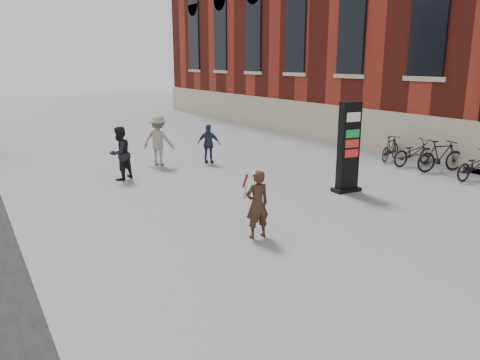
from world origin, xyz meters
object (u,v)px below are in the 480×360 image
info_pylon (348,148)px  pedestrian_a (120,153)px  bike_5 (441,156)px  pedestrian_b (158,140)px  woman (257,203)px  bike_4 (476,165)px  pedestrian_c (209,144)px  bike_6 (414,153)px  bike_7 (391,148)px

info_pylon → pedestrian_a: (-5.35, 4.90, -0.45)m
info_pylon → bike_5: bearing=7.2°
pedestrian_b → woman: bearing=128.5°
info_pylon → bike_4: (4.65, -1.09, -0.85)m
pedestrian_c → bike_6: bearing=-173.2°
info_pylon → bike_4: info_pylon is taller
pedestrian_b → pedestrian_c: (1.75, -0.69, -0.19)m
bike_4 → bike_7: bike_7 is taller
woman → bike_7: (9.01, 4.30, -0.29)m
pedestrian_a → pedestrian_b: bearing=-173.8°
pedestrian_b → bike_7: size_ratio=1.16×
bike_4 → pedestrian_b: bearing=49.3°
info_pylon → pedestrian_b: size_ratio=1.42×
pedestrian_c → bike_4: 9.29m
bike_6 → bike_7: (0.00, 1.10, -0.01)m
pedestrian_b → bike_7: (8.10, -3.88, -0.45)m
pedestrian_a → pedestrian_c: size_ratio=1.17×
bike_4 → bike_5: bike_5 is taller
bike_5 → bike_7: (0.00, 2.25, -0.08)m
pedestrian_a → bike_4: pedestrian_a is taller
info_pylon → pedestrian_c: (-1.70, 5.68, -0.58)m
pedestrian_c → pedestrian_b: bearing=19.3°
info_pylon → pedestrian_b: bearing=122.7°
info_pylon → woman: size_ratio=1.75×
bike_4 → bike_6: (0.00, 2.48, 0.02)m
woman → pedestrian_a: pedestrian_a is taller
pedestrian_b → bike_5: bearing=-172.3°
pedestrian_b → bike_6: (8.10, -4.98, -0.44)m
pedestrian_c → bike_5: size_ratio=0.80×
pedestrian_b → bike_6: pedestrian_b is taller
bike_5 → bike_7: bearing=15.5°
bike_5 → bike_6: 1.15m
pedestrian_b → pedestrian_c: 1.89m
bike_4 → bike_6: bearing=1.9°
bike_7 → bike_5: bearing=159.4°
info_pylon → bike_4: size_ratio=1.47×
woman → pedestrian_c: (2.66, 7.49, -0.03)m
pedestrian_a → pedestrian_c: pedestrian_a is taller
pedestrian_c → bike_7: pedestrian_c is taller
bike_4 → bike_5: (0.00, 1.33, 0.09)m
woman → bike_5: size_ratio=0.81×
woman → bike_6: bearing=-156.7°
woman → bike_7: bearing=-150.8°
bike_7 → bike_6: bearing=159.4°
bike_5 → woman: bearing=118.3°
pedestrian_c → bike_4: bearing=174.0°
pedestrian_c → bike_5: 8.36m
bike_4 → info_pylon: bearing=78.7°
bike_5 → info_pylon: bearing=108.5°
pedestrian_b → bike_4: pedestrian_b is taller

